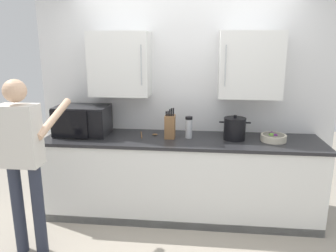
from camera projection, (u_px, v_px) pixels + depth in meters
The scene contains 9 objects.
back_wall_tiled at pixel (184, 87), 3.83m from camera, with size 3.46×0.44×2.73m.
counter_unit at pixel (182, 178), 3.75m from camera, with size 3.05×0.70×0.93m.
microwave_oven at pixel (80, 120), 3.75m from camera, with size 0.59×0.42×0.33m.
stock_pot at pixel (235, 129), 3.57m from camera, with size 0.33×0.24×0.27m.
fruit_bowl at pixel (273, 137), 3.53m from camera, with size 0.27×0.27×0.10m.
thermos_flask at pixel (189, 127), 3.63m from camera, with size 0.08×0.08×0.24m.
wooden_spoon at pixel (148, 135), 3.75m from camera, with size 0.22×0.25×0.02m.
knife_block at pixel (170, 126), 3.63m from camera, with size 0.11×0.15×0.34m.
person_figure at pixel (23, 153), 2.94m from camera, with size 0.49×0.67×1.66m.
Camera 1 is at (0.22, -2.59, 1.96)m, focal length 35.19 mm.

